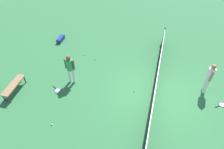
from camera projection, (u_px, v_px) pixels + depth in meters
ground_plane at (154, 94)px, 9.61m from camera, size 40.00×40.00×0.00m
court_net at (155, 87)px, 9.28m from camera, size 10.09×0.09×1.07m
player_near_side at (70, 67)px, 9.59m from camera, size 0.36×0.52×1.70m
player_far_side at (210, 76)px, 9.09m from camera, size 0.52×0.34×1.70m
tennis_racket_near_player at (57, 90)px, 9.79m from camera, size 0.45×0.59×0.03m
tennis_racket_far_player at (222, 105)px, 9.08m from camera, size 0.50×0.56×0.03m
tennis_ball_near_player at (52, 125)px, 8.26m from camera, size 0.07×0.07×0.07m
tennis_ball_by_net at (84, 55)px, 11.99m from camera, size 0.07×0.07×0.07m
tennis_ball_midcourt at (95, 59)px, 11.65m from camera, size 0.07×0.07×0.07m
tennis_ball_baseline at (134, 91)px, 9.72m from camera, size 0.07×0.07×0.07m
courtside_bench at (13, 86)px, 9.47m from camera, size 1.52×0.50×0.48m
equipment_bag at (61, 39)px, 13.19m from camera, size 0.81×0.32×0.28m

